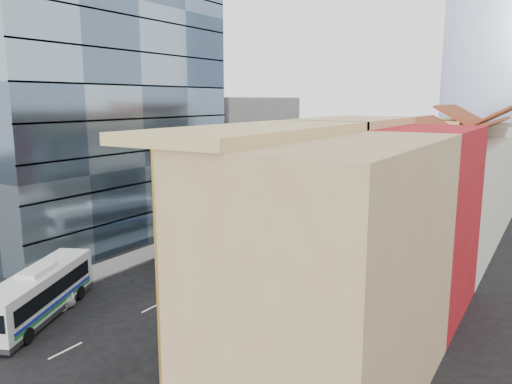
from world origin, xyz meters
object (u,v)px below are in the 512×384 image
Objects in this scene: shophouse_tan at (331,272)px; bus_left_far at (202,234)px; sedan_left at (42,303)px; office_tower at (97,86)px; bus_right at (282,264)px; bus_left_near at (39,292)px.

shophouse_tan reaches higher than bus_left_far.
office_tower is at bearing 145.13° from sedan_left.
sedan_left is at bearing -110.94° from bus_right.
bus_left_far is 2.78× the size of sedan_left.
sedan_left is (11.50, -15.49, -14.33)m from office_tower.
bus_right is at bearing 66.89° from sedan_left.
bus_left_far is at bearing 63.35° from bus_left_near.
sedan_left is at bearing -53.41° from office_tower.
office_tower is at bearing 155.70° from shophouse_tan.
bus_left_near is at bearing -108.50° from bus_right.
bus_right is 2.70× the size of sedan_left.
bus_left_far is 10.70m from bus_right.
shophouse_tan is 19.61m from bus_left_near.
office_tower is 24.03m from bus_left_near.
bus_left_far is (-18.64, 14.32, -4.24)m from shophouse_tan.
shophouse_tan reaches higher than bus_right.
office_tower reaches higher than bus_right.
office_tower reaches higher than sedan_left.
bus_left_far is at bearing 105.41° from sedan_left.
shophouse_tan is at bearing -24.30° from office_tower.
bus_left_near reaches higher than sedan_left.
office_tower is 2.88× the size of bus_left_near.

